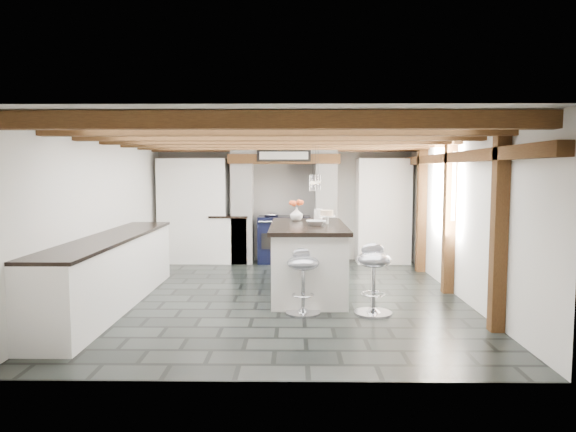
{
  "coord_description": "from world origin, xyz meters",
  "views": [
    {
      "loc": [
        0.19,
        -7.16,
        1.76
      ],
      "look_at": [
        0.1,
        0.4,
        1.1
      ],
      "focal_mm": 32.0,
      "sensor_mm": 36.0,
      "label": 1
    }
  ],
  "objects_px": {
    "range_cooker": "(284,238)",
    "bar_stool_near": "(373,271)",
    "kitchen_island": "(308,258)",
    "bar_stool_far": "(303,273)"
  },
  "relations": [
    {
      "from": "range_cooker",
      "to": "kitchen_island",
      "type": "distance_m",
      "value": 2.6
    },
    {
      "from": "kitchen_island",
      "to": "bar_stool_near",
      "type": "xyz_separation_m",
      "value": [
        0.78,
        -1.05,
        0.03
      ]
    },
    {
      "from": "range_cooker",
      "to": "bar_stool_far",
      "type": "height_order",
      "value": "range_cooker"
    },
    {
      "from": "range_cooker",
      "to": "bar_stool_far",
      "type": "distance_m",
      "value": 3.62
    },
    {
      "from": "kitchen_island",
      "to": "bar_stool_far",
      "type": "bearing_deg",
      "value": -94.92
    },
    {
      "from": "kitchen_island",
      "to": "bar_stool_near",
      "type": "height_order",
      "value": "kitchen_island"
    },
    {
      "from": "range_cooker",
      "to": "kitchen_island",
      "type": "xyz_separation_m",
      "value": [
        0.39,
        -2.57,
        0.05
      ]
    },
    {
      "from": "kitchen_island",
      "to": "bar_stool_near",
      "type": "distance_m",
      "value": 1.31
    },
    {
      "from": "kitchen_island",
      "to": "bar_stool_far",
      "type": "height_order",
      "value": "kitchen_island"
    },
    {
      "from": "range_cooker",
      "to": "bar_stool_near",
      "type": "distance_m",
      "value": 3.8
    }
  ]
}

